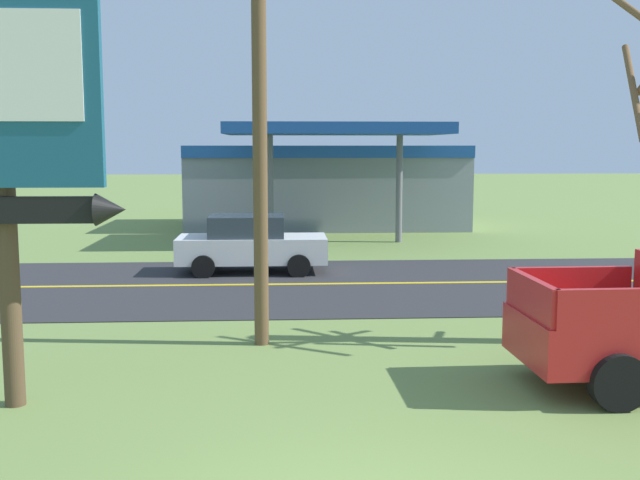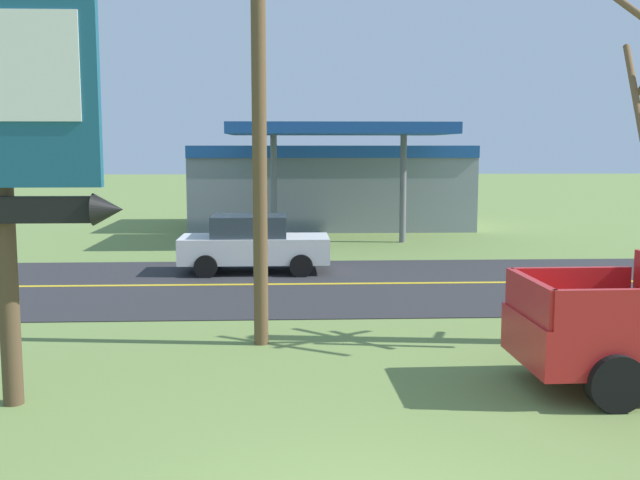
% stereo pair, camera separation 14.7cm
% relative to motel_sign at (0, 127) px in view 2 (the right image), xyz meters
% --- Properties ---
extents(road_asphalt, '(140.00, 8.00, 0.02)m').
position_rel_motel_sign_xyz_m(road_asphalt, '(4.42, 9.09, -3.83)').
color(road_asphalt, '#2B2B2D').
rests_on(road_asphalt, ground).
extents(road_centre_line, '(126.00, 0.20, 0.01)m').
position_rel_motel_sign_xyz_m(road_centre_line, '(4.42, 9.09, -3.82)').
color(road_centre_line, gold).
rests_on(road_centre_line, road_asphalt).
extents(motel_sign, '(3.03, 0.54, 5.90)m').
position_rel_motel_sign_xyz_m(motel_sign, '(0.00, 0.00, 0.00)').
color(motel_sign, brown).
rests_on(motel_sign, ground).
extents(utility_pole, '(2.07, 0.26, 9.17)m').
position_rel_motel_sign_xyz_m(utility_pole, '(3.31, 3.23, 1.07)').
color(utility_pole, brown).
rests_on(utility_pole, ground).
extents(gas_station, '(12.00, 11.50, 4.40)m').
position_rel_motel_sign_xyz_m(gas_station, '(5.74, 23.32, -1.90)').
color(gas_station, gray).
rests_on(gas_station, ground).
extents(car_white_near_lane, '(4.20, 2.00, 1.64)m').
position_rel_motel_sign_xyz_m(car_white_near_lane, '(2.84, 11.09, -3.01)').
color(car_white_near_lane, silver).
rests_on(car_white_near_lane, ground).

